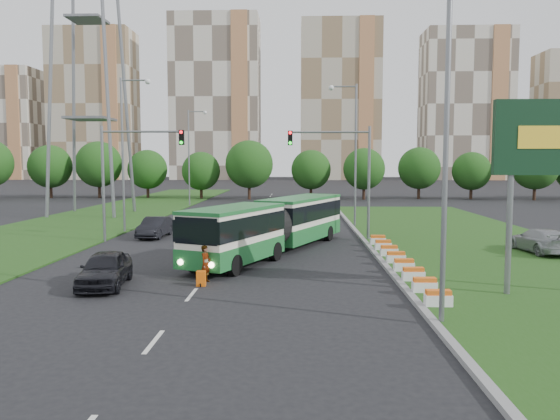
{
  "coord_description": "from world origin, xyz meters",
  "views": [
    {
      "loc": [
        1.41,
        -28.23,
        5.51
      ],
      "look_at": [
        0.35,
        4.99,
        2.6
      ],
      "focal_mm": 35.0,
      "sensor_mm": 36.0,
      "label": 1
    }
  ],
  "objects_px": {
    "articulated_bus": "(269,225)",
    "car_median": "(540,240)",
    "car_left_near": "(105,269)",
    "car_left_far": "(155,227)",
    "traffic_mast_median": "(346,165)",
    "pedestrian": "(206,264)",
    "traffic_mast_left": "(126,165)",
    "shopping_trolley": "(201,279)"
  },
  "relations": [
    {
      "from": "car_left_far",
      "to": "car_median",
      "type": "xyz_separation_m",
      "value": [
        24.96,
        -6.89,
        0.13
      ]
    },
    {
      "from": "car_left_far",
      "to": "pedestrian",
      "type": "relative_size",
      "value": 2.64
    },
    {
      "from": "traffic_mast_left",
      "to": "shopping_trolley",
      "type": "bearing_deg",
      "value": -60.74
    },
    {
      "from": "car_median",
      "to": "shopping_trolley",
      "type": "xyz_separation_m",
      "value": [
        -18.78,
        -8.85,
        -0.54
      ]
    },
    {
      "from": "traffic_mast_left",
      "to": "car_left_near",
      "type": "relative_size",
      "value": 1.74
    },
    {
      "from": "traffic_mast_median",
      "to": "pedestrian",
      "type": "relative_size",
      "value": 4.67
    },
    {
      "from": "traffic_mast_left",
      "to": "articulated_bus",
      "type": "height_order",
      "value": "traffic_mast_left"
    },
    {
      "from": "car_median",
      "to": "shopping_trolley",
      "type": "relative_size",
      "value": 7.34
    },
    {
      "from": "car_left_far",
      "to": "car_median",
      "type": "distance_m",
      "value": 25.9
    },
    {
      "from": "articulated_bus",
      "to": "car_left_near",
      "type": "xyz_separation_m",
      "value": [
        -6.84,
        -9.26,
        -0.91
      ]
    },
    {
      "from": "articulated_bus",
      "to": "car_median",
      "type": "relative_size",
      "value": 3.38
    },
    {
      "from": "traffic_mast_median",
      "to": "pedestrian",
      "type": "xyz_separation_m",
      "value": [
        -7.57,
        -13.63,
        -4.49
      ]
    },
    {
      "from": "car_left_near",
      "to": "shopping_trolley",
      "type": "height_order",
      "value": "car_left_near"
    },
    {
      "from": "articulated_bus",
      "to": "car_left_far",
      "type": "distance_m",
      "value": 11.06
    },
    {
      "from": "shopping_trolley",
      "to": "pedestrian",
      "type": "bearing_deg",
      "value": 82.56
    },
    {
      "from": "traffic_mast_median",
      "to": "car_left_near",
      "type": "distance_m",
      "value": 19.37
    },
    {
      "from": "car_median",
      "to": "pedestrian",
      "type": "relative_size",
      "value": 2.91
    },
    {
      "from": "car_left_far",
      "to": "car_median",
      "type": "relative_size",
      "value": 0.91
    },
    {
      "from": "articulated_bus",
      "to": "traffic_mast_left",
      "type": "bearing_deg",
      "value": -179.78
    },
    {
      "from": "car_left_far",
      "to": "pedestrian",
      "type": "bearing_deg",
      "value": -64.18
    },
    {
      "from": "traffic_mast_median",
      "to": "articulated_bus",
      "type": "height_order",
      "value": "traffic_mast_median"
    },
    {
      "from": "articulated_bus",
      "to": "pedestrian",
      "type": "relative_size",
      "value": 9.81
    },
    {
      "from": "car_left_far",
      "to": "articulated_bus",
      "type": "bearing_deg",
      "value": -34.16
    },
    {
      "from": "car_left_near",
      "to": "car_median",
      "type": "distance_m",
      "value": 24.74
    },
    {
      "from": "articulated_bus",
      "to": "pedestrian",
      "type": "height_order",
      "value": "articulated_bus"
    },
    {
      "from": "articulated_bus",
      "to": "car_left_far",
      "type": "bearing_deg",
      "value": 166.16
    },
    {
      "from": "pedestrian",
      "to": "shopping_trolley",
      "type": "bearing_deg",
      "value": -165.81
    },
    {
      "from": "traffic_mast_median",
      "to": "car_left_far",
      "type": "height_order",
      "value": "traffic_mast_median"
    },
    {
      "from": "articulated_bus",
      "to": "pedestrian",
      "type": "distance_m",
      "value": 8.71
    },
    {
      "from": "traffic_mast_left",
      "to": "car_left_far",
      "type": "bearing_deg",
      "value": 60.66
    },
    {
      "from": "traffic_mast_median",
      "to": "traffic_mast_left",
      "type": "relative_size",
      "value": 1.0
    },
    {
      "from": "traffic_mast_median",
      "to": "traffic_mast_left",
      "type": "distance_m",
      "value": 15.19
    },
    {
      "from": "articulated_bus",
      "to": "car_left_near",
      "type": "bearing_deg",
      "value": -103.0
    },
    {
      "from": "pedestrian",
      "to": "articulated_bus",
      "type": "bearing_deg",
      "value": 3.52
    },
    {
      "from": "articulated_bus",
      "to": "car_left_far",
      "type": "height_order",
      "value": "articulated_bus"
    },
    {
      "from": "car_median",
      "to": "pedestrian",
      "type": "distance_m",
      "value": 20.37
    },
    {
      "from": "articulated_bus",
      "to": "car_median",
      "type": "bearing_deg",
      "value": 22.64
    },
    {
      "from": "car_left_near",
      "to": "car_left_far",
      "type": "xyz_separation_m",
      "value": [
        -1.93,
        15.93,
        -0.04
      ]
    },
    {
      "from": "car_median",
      "to": "traffic_mast_median",
      "type": "bearing_deg",
      "value": -32.12
    },
    {
      "from": "traffic_mast_median",
      "to": "pedestrian",
      "type": "distance_m",
      "value": 16.22
    },
    {
      "from": "traffic_mast_median",
      "to": "car_left_far",
      "type": "relative_size",
      "value": 1.77
    },
    {
      "from": "traffic_mast_median",
      "to": "shopping_trolley",
      "type": "bearing_deg",
      "value": -118.0
    }
  ]
}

